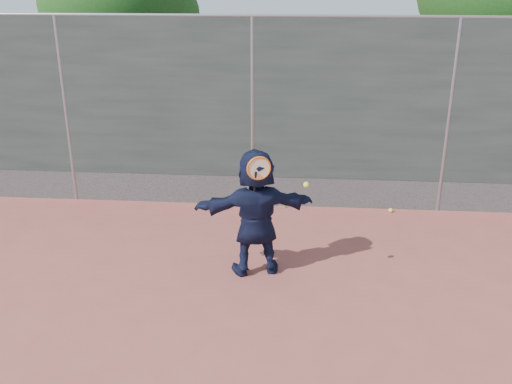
{
  "coord_description": "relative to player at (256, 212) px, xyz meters",
  "views": [
    {
      "loc": [
        0.77,
        -5.2,
        3.61
      ],
      "look_at": [
        0.24,
        1.28,
        1.09
      ],
      "focal_mm": 40.0,
      "sensor_mm": 36.0,
      "label": 1
    }
  ],
  "objects": [
    {
      "name": "ground",
      "position": [
        -0.24,
        -1.28,
        -0.82
      ],
      "size": [
        80.0,
        80.0,
        0.0
      ],
      "primitive_type": "plane",
      "color": "#9E4C42",
      "rests_on": "ground"
    },
    {
      "name": "player",
      "position": [
        0.0,
        0.0,
        0.0
      ],
      "size": [
        1.59,
        0.84,
        1.63
      ],
      "primitive_type": "imported",
      "rotation": [
        0.0,
        0.0,
        3.39
      ],
      "color": "#121833",
      "rests_on": "ground"
    },
    {
      "name": "ball_ground",
      "position": [
        2.0,
        2.07,
        -0.78
      ],
      "size": [
        0.07,
        0.07,
        0.07
      ],
      "primitive_type": "sphere",
      "color": "#E9F636",
      "rests_on": "ground"
    },
    {
      "name": "fence",
      "position": [
        -0.24,
        2.22,
        0.77
      ],
      "size": [
        20.0,
        0.06,
        3.03
      ],
      "color": "#38423D",
      "rests_on": "ground"
    },
    {
      "name": "swing_action",
      "position": [
        0.1,
        -0.2,
        0.61
      ],
      "size": [
        0.73,
        0.18,
        0.51
      ],
      "color": "orange",
      "rests_on": "ground"
    },
    {
      "name": "tree_left",
      "position": [
        -3.09,
        5.28,
        2.12
      ],
      "size": [
        3.15,
        3.0,
        4.53
      ],
      "color": "#382314",
      "rests_on": "ground"
    },
    {
      "name": "weed_clump",
      "position": [
        0.06,
        2.11,
        -0.68
      ],
      "size": [
        0.68,
        0.07,
        0.3
      ],
      "color": "#387226",
      "rests_on": "ground"
    }
  ]
}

